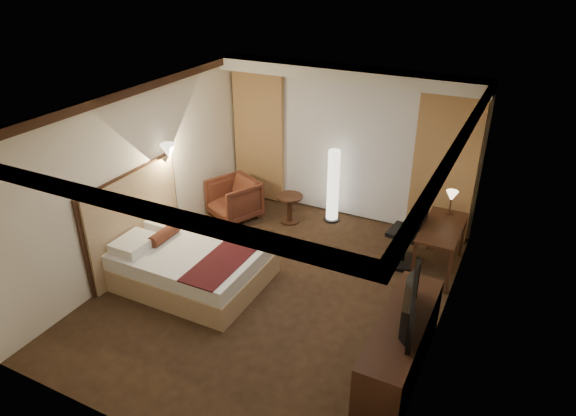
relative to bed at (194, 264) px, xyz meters
The scene contains 21 objects.
floor 1.26m from the bed, 14.87° to the left, with size 4.50×5.50×0.01m, color black.
ceiling 2.70m from the bed, 14.87° to the left, with size 4.50×5.50×0.01m, color white.
back_wall 3.45m from the bed, 68.90° to the left, with size 4.50×0.02×2.70m, color silver.
left_wall 1.53m from the bed, 163.62° to the left, with size 0.02×5.50×2.70m, color silver.
right_wall 3.60m from the bed, ahead, with size 0.02×5.50×2.70m, color silver.
crown_molding 2.64m from the bed, 14.87° to the left, with size 4.50×5.50×0.12m, color black, non-canonical shape.
soffit 3.82m from the bed, 67.21° to the left, with size 4.50×0.50×0.20m, color white.
curtain_sheer 3.35m from the bed, 68.39° to the left, with size 2.48×0.04×2.45m, color silver.
curtain_left_drape 3.12m from the bed, 100.04° to the left, with size 1.00×0.14×2.45m, color #A47A4B.
curtain_right_drape 4.22m from the bed, 45.41° to the left, with size 1.00×0.14×2.45m, color #A47A4B.
wall_sconce 1.79m from the bed, 139.09° to the left, with size 0.24×0.24×0.24m, color white, non-canonical shape.
bed is the anchor object (origin of this frame).
headboard 1.11m from the bed, behind, with size 0.12×1.87×1.50m, color tan, non-canonical shape.
armchair 2.04m from the bed, 105.10° to the left, with size 0.77×0.72×0.79m, color #502518.
side_table 2.30m from the bed, 78.87° to the left, with size 0.47×0.47×0.51m, color black, non-canonical shape.
floor_lamp 2.90m from the bed, 67.59° to the left, with size 0.28×0.28×1.35m, color white, non-canonical shape.
desk 3.66m from the bed, 31.19° to the left, with size 0.55×1.21×0.75m, color black, non-canonical shape.
desk_lamp 3.97m from the bed, 36.91° to the left, with size 0.18×0.18×0.34m, color #FFD899, non-canonical shape.
office_chair 3.21m from the bed, 35.23° to the left, with size 0.56×0.56×1.17m, color black, non-canonical shape.
dresser 3.21m from the bed, ahead, with size 0.50×1.92×0.75m, color black, non-canonical shape.
television 3.27m from the bed, ahead, with size 1.08×0.62×0.14m, color black.
Camera 1 is at (2.85, -5.31, 4.42)m, focal length 32.00 mm.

